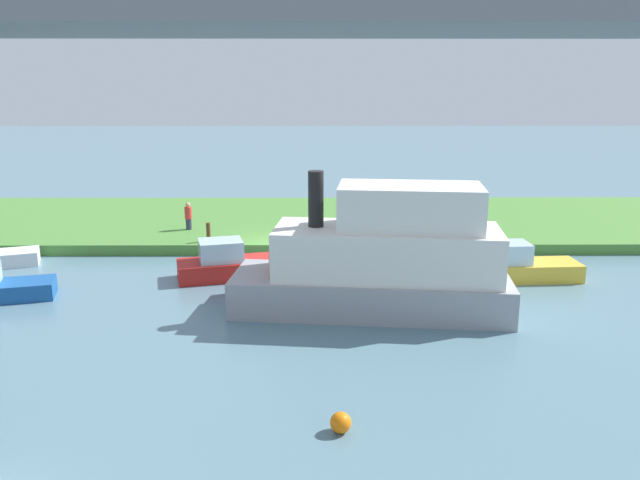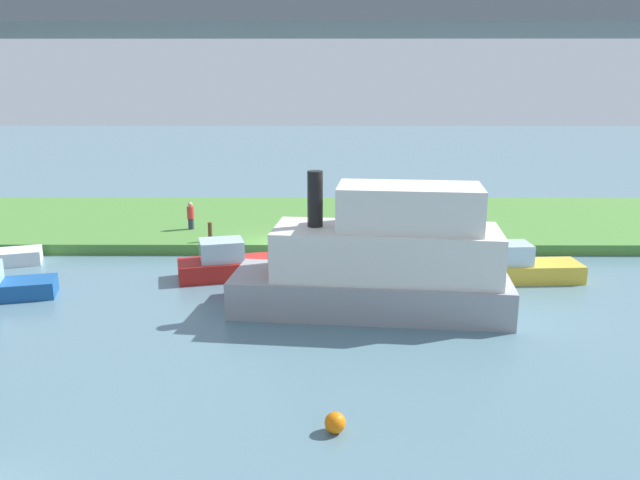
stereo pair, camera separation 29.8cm
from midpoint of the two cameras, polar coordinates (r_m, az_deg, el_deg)
ground_plane at (r=30.22m, az=-3.30°, el=-1.35°), size 160.00×160.00×0.00m
grassy_bank at (r=35.97m, az=-2.72°, el=1.59°), size 80.00×12.00×0.50m
person_on_bank at (r=33.62m, az=-10.95°, el=2.11°), size 0.47×0.47×1.39m
mooring_post at (r=31.02m, az=-9.27°, el=0.70°), size 0.20×0.20×0.90m
motorboat_white at (r=22.79m, az=5.62°, el=-1.83°), size 9.92×4.25×4.92m
pontoon_yellow at (r=27.06m, az=-7.21°, el=-2.05°), size 5.06×2.83×1.59m
riverboat_paddlewheel at (r=27.71m, az=17.25°, el=-2.24°), size 4.72×1.92×1.54m
marker_buoy at (r=15.75m, az=1.89°, el=-15.62°), size 0.50×0.50×0.50m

